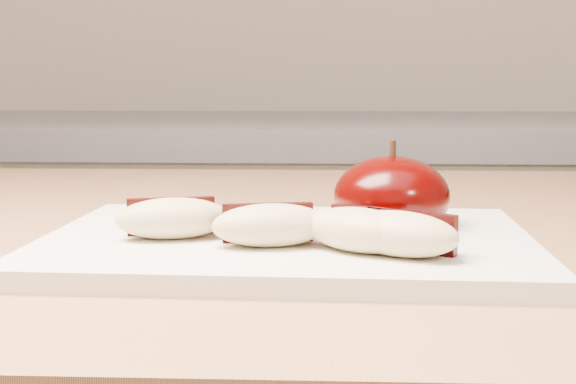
{
  "coord_description": "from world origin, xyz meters",
  "views": [
    {
      "loc": [
        0.01,
        -0.08,
        1.0
      ],
      "look_at": [
        -0.01,
        0.38,
        0.94
      ],
      "focal_mm": 50.0,
      "sensor_mm": 36.0,
      "label": 1
    }
  ],
  "objects": [
    {
      "name": "apple_wedge_a",
      "position": [
        -0.08,
        0.37,
        0.92
      ],
      "size": [
        0.07,
        0.05,
        0.02
      ],
      "rotation": [
        0.0,
        0.0,
        0.26
      ],
      "color": "#CAB480",
      "rests_on": "cutting_board"
    },
    {
      "name": "cutting_board",
      "position": [
        -0.01,
        0.38,
        0.91
      ],
      "size": [
        0.29,
        0.22,
        0.01
      ],
      "primitive_type": "cube",
      "rotation": [
        0.0,
        0.0,
        -0.04
      ],
      "color": "beige",
      "rests_on": "island_counter"
    },
    {
      "name": "apple_wedge_c",
      "position": [
        0.03,
        0.34,
        0.92
      ],
      "size": [
        0.07,
        0.06,
        0.02
      ],
      "rotation": [
        0.0,
        0.0,
        -0.63
      ],
      "color": "#CAB480",
      "rests_on": "cutting_board"
    },
    {
      "name": "apple_wedge_b",
      "position": [
        -0.02,
        0.35,
        0.92
      ],
      "size": [
        0.07,
        0.04,
        0.02
      ],
      "rotation": [
        0.0,
        0.0,
        0.21
      ],
      "color": "#CAB480",
      "rests_on": "cutting_board"
    },
    {
      "name": "apple_half",
      "position": [
        0.05,
        0.41,
        0.93
      ],
      "size": [
        0.08,
        0.08,
        0.06
      ],
      "rotation": [
        0.0,
        0.0,
        0.12
      ],
      "color": "black",
      "rests_on": "cutting_board"
    },
    {
      "name": "apple_wedge_d",
      "position": [
        0.05,
        0.33,
        0.92
      ],
      "size": [
        0.07,
        0.06,
        0.02
      ],
      "rotation": [
        0.0,
        0.0,
        -0.53
      ],
      "color": "#CAB480",
      "rests_on": "cutting_board"
    }
  ]
}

